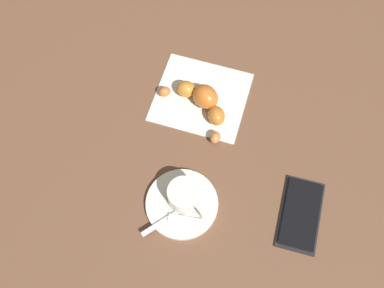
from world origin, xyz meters
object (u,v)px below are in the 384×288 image
napkin (201,97)px  croissant (202,100)px  espresso_cup (185,196)px  teaspoon (180,210)px  saucer (182,204)px  cell_phone (301,214)px  sugar_packet (185,221)px

napkin → croissant: size_ratio=1.14×
espresso_cup → napkin: bearing=16.0°
teaspoon → napkin: bearing=14.9°
saucer → espresso_cup: size_ratio=1.65×
espresso_cup → saucer: bearing=163.2°
espresso_cup → cell_phone: espresso_cup is taller
sugar_packet → napkin: size_ratio=0.33×
saucer → cell_phone: size_ratio=0.91×
espresso_cup → sugar_packet: espresso_cup is taller
espresso_cup → napkin: size_ratio=0.44×
napkin → croissant: 0.03m
saucer → cell_phone: bearing=-70.9°
sugar_packet → croissant: 0.24m
espresso_cup → cell_phone: 0.21m
sugar_packet → croissant: (0.23, 0.07, 0.01)m
espresso_cup → cell_phone: bearing=-72.8°
teaspoon → croissant: (0.22, 0.05, 0.01)m
napkin → cell_phone: 0.30m
saucer → teaspoon: 0.02m
teaspoon → sugar_packet: size_ratio=1.76×
espresso_cup → teaspoon: size_ratio=0.74×
saucer → sugar_packet: (-0.03, -0.02, 0.01)m
espresso_cup → sugar_packet: (-0.04, -0.02, -0.02)m
sugar_packet → croissant: size_ratio=0.38×
sugar_packet → cell_phone: 0.21m
saucer → cell_phone: same height
sugar_packet → cell_phone: bearing=14.4°
espresso_cup → croissant: (0.20, 0.05, -0.01)m
saucer → cell_phone: 0.22m
croissant → cell_phone: 0.29m
saucer → croissant: (0.20, 0.05, 0.02)m
cell_phone → espresso_cup: bearing=107.2°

